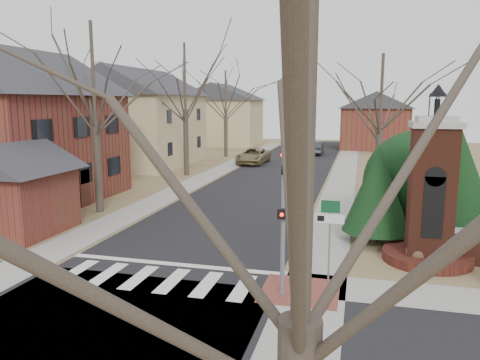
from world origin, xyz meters
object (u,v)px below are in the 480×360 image
(traffic_signal_pole, at_px, (283,213))
(distant_car, at_px, (316,148))
(sign_post, at_px, (330,225))
(pickup_truck, at_px, (253,156))
(brick_gate_monument, at_px, (430,204))

(traffic_signal_pole, bearing_deg, distant_car, 93.97)
(sign_post, distance_m, pickup_truck, 29.63)
(sign_post, height_order, brick_gate_monument, brick_gate_monument)
(sign_post, distance_m, distant_car, 37.74)
(traffic_signal_pole, bearing_deg, brick_gate_monument, 43.24)
(traffic_signal_pole, distance_m, pickup_truck, 30.66)
(sign_post, bearing_deg, pickup_truck, 107.69)
(sign_post, height_order, distant_car, sign_post)
(pickup_truck, bearing_deg, sign_post, -71.14)
(brick_gate_monument, bearing_deg, distant_car, 102.11)
(brick_gate_monument, relative_size, pickup_truck, 1.21)
(traffic_signal_pole, distance_m, sign_post, 2.02)
(traffic_signal_pole, bearing_deg, sign_post, 47.57)
(traffic_signal_pole, distance_m, distant_car, 39.06)
(sign_post, xyz_separation_m, distant_car, (-3.99, 37.51, -1.22))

